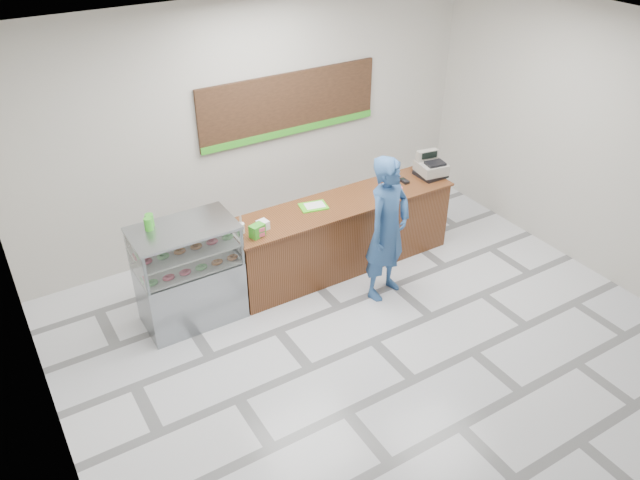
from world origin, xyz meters
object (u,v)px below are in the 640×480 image
sales_counter (342,234)px  serving_tray (314,206)px  cash_register (431,167)px  display_case (189,274)px  customer (388,229)px

sales_counter → serving_tray: serving_tray is taller
cash_register → display_case: bearing=-170.7°
sales_counter → serving_tray: bearing=168.7°
sales_counter → display_case: (-2.22, -0.00, 0.16)m
serving_tray → sales_counter: bearing=1.2°
serving_tray → display_case: bearing=-164.9°
cash_register → customer: (-1.35, -0.81, -0.19)m
display_case → customer: 2.52m
sales_counter → serving_tray: (-0.41, 0.08, 0.52)m
customer → serving_tray: bearing=104.7°
sales_counter → display_case: bearing=-180.0°
cash_register → customer: bearing=-140.0°
display_case → serving_tray: 1.85m
sales_counter → customer: customer is taller
sales_counter → cash_register: 1.63m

